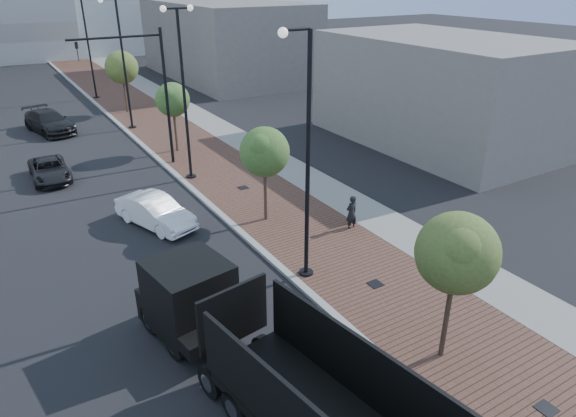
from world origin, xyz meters
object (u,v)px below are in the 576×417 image
white_sedan (155,212)px  pedestrian (351,213)px  dark_car_mid (50,170)px  dump_truck (253,357)px

white_sedan → pedestrian: (7.48, -5.05, 0.13)m
dark_car_mid → pedestrian: (10.78, -13.87, 0.25)m
dark_car_mid → white_sedan: bearing=-68.8°
pedestrian → dump_truck: bearing=32.4°
dark_car_mid → pedestrian: 17.57m
dark_car_mid → pedestrian: bearing=-51.5°
dump_truck → pedestrian: (8.46, 6.54, -0.46)m
dump_truck → white_sedan: (0.98, 11.58, -0.59)m
dump_truck → white_sedan: 11.64m
pedestrian → white_sedan: bearing=-39.3°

